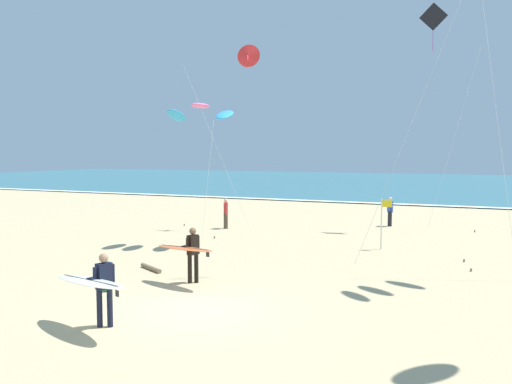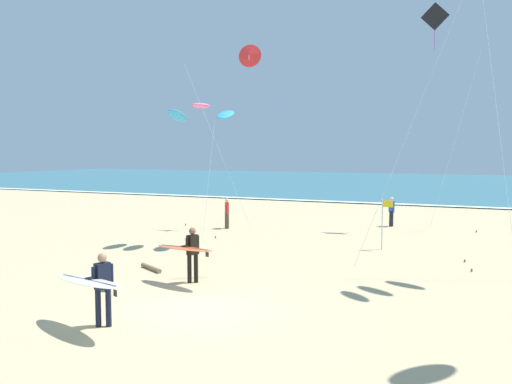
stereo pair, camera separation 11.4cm
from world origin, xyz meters
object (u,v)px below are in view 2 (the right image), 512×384
surfer_lead (95,283)px  kite_diamond_charcoal_close (436,23)px  beach_ball (107,286)px  surfer_trailing (189,250)px  kite_arc_rose_low (201,112)px  bystander_red_top (227,213)px  bystander_blue_top (391,211)px  lifeguard_flag (384,219)px  driftwood_log (151,268)px  kite_delta_scarlet_high (249,56)px

surfer_lead → kite_diamond_charcoal_close: (5.37, 18.96, 9.42)m
beach_ball → surfer_trailing: bearing=44.0°
kite_diamond_charcoal_close → beach_ball: bearing=-114.1°
surfer_lead → kite_arc_rose_low: bearing=107.2°
surfer_lead → beach_ball: bearing=126.2°
kite_arc_rose_low → bystander_red_top: 6.93m
bystander_blue_top → beach_ball: bearing=-107.3°
surfer_lead → lifeguard_flag: (4.14, 12.40, 0.21)m
bystander_blue_top → surfer_trailing: bearing=-103.1°
surfer_lead → kite_arc_rose_low: (-3.18, 10.26, 4.63)m
driftwood_log → bystander_blue_top: bearing=68.0°
surfer_trailing → kite_diamond_charcoal_close: (5.57, 14.64, 9.43)m
surfer_trailing → kite_arc_rose_low: (-2.98, 5.94, 4.64)m
lifeguard_flag → surfer_lead: bearing=-108.5°
surfer_lead → bystander_red_top: surfer_lead is taller
bystander_blue_top → driftwood_log: (-5.64, -13.99, -0.74)m
surfer_lead → bystander_blue_top: 19.65m
bystander_red_top → beach_ball: size_ratio=5.68×
bystander_red_top → driftwood_log: bystander_red_top is taller
surfer_lead → driftwood_log: bearing=113.6°
bystander_red_top → lifeguard_flag: 8.99m
surfer_trailing → kite_arc_rose_low: 8.10m
surfer_lead → surfer_trailing: (-0.20, 4.32, -0.01)m
beach_ball → surfer_lead: bearing=-53.8°
surfer_trailing → beach_ball: (-1.73, -1.67, -0.90)m
surfer_lead → surfer_trailing: size_ratio=1.12×
bystander_blue_top → lifeguard_flag: lifeguard_flag is taller
lifeguard_flag → kite_diamond_charcoal_close: bearing=79.4°
surfer_lead → kite_delta_scarlet_high: size_ratio=0.27×
bystander_blue_top → lifeguard_flag: bearing=-83.0°
kite_arc_rose_low → beach_ball: size_ratio=21.64×
kite_diamond_charcoal_close → driftwood_log: bearing=-119.6°
surfer_lead → surfer_trailing: 4.32m
bystander_red_top → bystander_blue_top: (7.73, 4.35, 0.00)m
driftwood_log → surfer_lead: bearing=-66.4°
bystander_blue_top → driftwood_log: bystander_blue_top is taller
kite_diamond_charcoal_close → lifeguard_flag: kite_diamond_charcoal_close is taller
kite_arc_rose_low → surfer_lead: bearing=-72.8°
kite_delta_scarlet_high → bystander_blue_top: kite_delta_scarlet_high is taller
bystander_blue_top → kite_arc_rose_low: bearing=-125.4°
surfer_lead → kite_delta_scarlet_high: bearing=102.5°
surfer_lead → kite_delta_scarlet_high: (-3.47, 15.73, 7.89)m
kite_delta_scarlet_high → bystander_blue_top: size_ratio=6.03×
kite_delta_scarlet_high → kite_diamond_charcoal_close: bearing=20.0°
kite_arc_rose_low → lifeguard_flag: bearing=16.3°
kite_arc_rose_low → driftwood_log: bearing=-80.4°
kite_arc_rose_low → beach_ball: bearing=-80.7°
kite_diamond_charcoal_close → lifeguard_flag: (-1.23, -6.56, -9.20)m
bystander_red_top → bystander_blue_top: same height
driftwood_log → surfer_trailing: bearing=-26.3°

